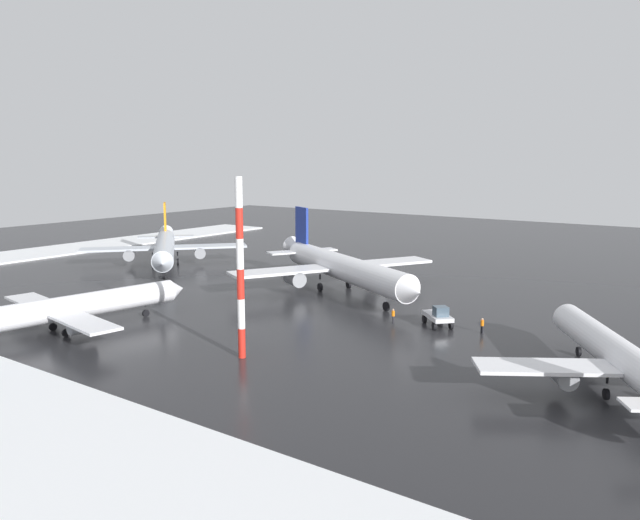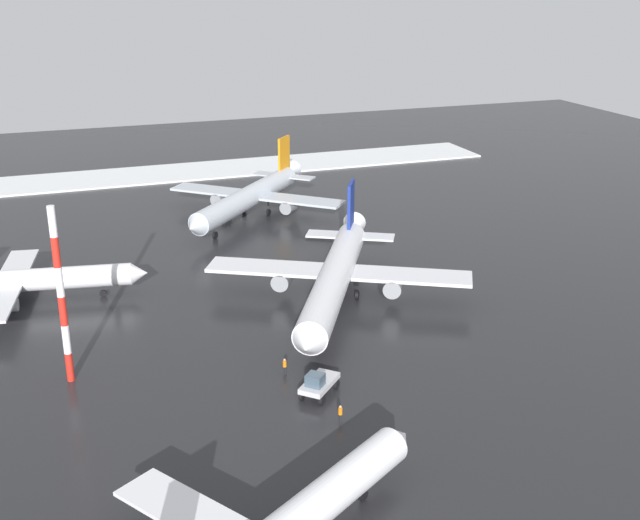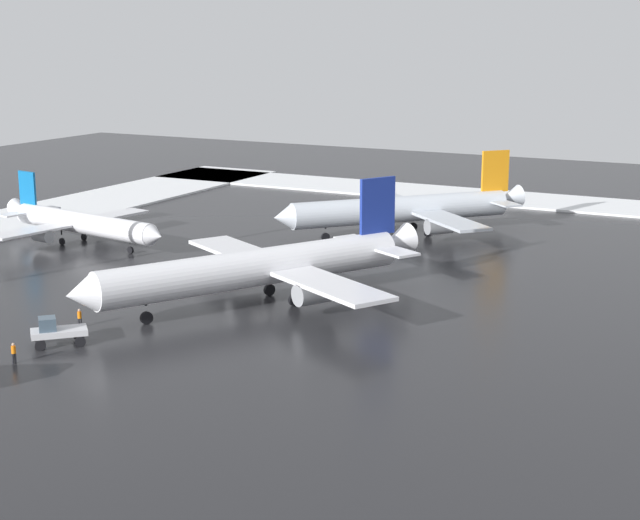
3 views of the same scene
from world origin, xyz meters
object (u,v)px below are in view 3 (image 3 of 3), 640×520
(airplane_foreground_jet, at_px, (81,223))
(pushback_tug, at_px, (56,331))
(airplane_parked_portside, at_px, (261,267))
(airplane_far_rear, at_px, (406,209))
(ground_crew_by_nose_gear, at_px, (80,317))
(ground_crew_beside_wing, at_px, (14,352))

(airplane_foreground_jet, bearing_deg, pushback_tug, -42.59)
(airplane_parked_portside, distance_m, airplane_far_rear, 37.13)
(airplane_far_rear, bearing_deg, pushback_tug, 33.30)
(ground_crew_by_nose_gear, bearing_deg, airplane_parked_portside, 120.51)
(airplane_far_rear, xyz_separation_m, pushback_tug, (56.12, -8.53, -2.17))
(airplane_parked_portside, relative_size, ground_crew_beside_wing, 20.21)
(ground_crew_beside_wing, bearing_deg, airplane_parked_portside, -86.98)
(airplane_parked_portside, xyz_separation_m, airplane_foreground_jet, (-13.31, -33.87, -0.99))
(airplane_foreground_jet, relative_size, pushback_tug, 5.74)
(airplane_parked_portside, height_order, pushback_tug, airplane_parked_portside)
(airplane_parked_portside, relative_size, airplane_far_rear, 1.21)
(airplane_parked_portside, bearing_deg, airplane_far_rear, -150.63)
(ground_crew_beside_wing, bearing_deg, airplane_far_rear, -75.10)
(ground_crew_beside_wing, bearing_deg, pushback_tug, -65.08)
(airplane_parked_portside, xyz_separation_m, ground_crew_beside_wing, (24.10, -8.59, -2.74))
(ground_crew_beside_wing, bearing_deg, ground_crew_by_nose_gear, -56.57)
(airplane_foreground_jet, xyz_separation_m, airplane_far_rear, (-23.82, 33.60, 0.73))
(airplane_foreground_jet, height_order, ground_crew_beside_wing, airplane_foreground_jet)
(pushback_tug, relative_size, ground_crew_beside_wing, 2.82)
(ground_crew_by_nose_gear, bearing_deg, ground_crew_beside_wing, -12.03)
(ground_crew_by_nose_gear, xyz_separation_m, ground_crew_beside_wing, (10.00, 1.90, 0.00))
(airplane_far_rear, bearing_deg, airplane_parked_portside, 42.35)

